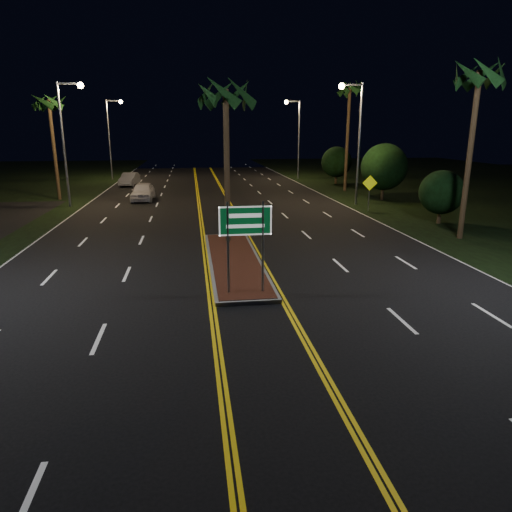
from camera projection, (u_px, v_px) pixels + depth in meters
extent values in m
plane|color=black|center=(257.00, 329.00, 13.41)|extent=(120.00, 120.00, 0.00)
cube|color=gray|center=(235.00, 261.00, 20.07)|extent=(2.25, 10.25, 0.15)
cube|color=#592819|center=(235.00, 259.00, 20.05)|extent=(2.00, 10.00, 0.02)
cylinder|color=gray|center=(228.00, 249.00, 15.53)|extent=(0.08, 0.08, 3.20)
cylinder|color=gray|center=(263.00, 247.00, 15.69)|extent=(0.08, 0.08, 3.20)
cube|color=#07471E|center=(245.00, 221.00, 15.36)|extent=(1.80, 0.04, 1.00)
cube|color=white|center=(245.00, 221.00, 15.34)|extent=(1.80, 0.01, 1.00)
cylinder|color=gray|center=(64.00, 146.00, 33.63)|extent=(0.18, 0.18, 9.00)
cube|color=gray|center=(69.00, 84.00, 32.58)|extent=(1.60, 0.12, 0.12)
sphere|color=#EDB66A|center=(80.00, 85.00, 32.71)|extent=(0.44, 0.44, 0.44)
cylinder|color=gray|center=(109.00, 140.00, 52.72)|extent=(0.18, 0.18, 9.00)
cube|color=gray|center=(113.00, 101.00, 51.67)|extent=(1.60, 0.12, 0.12)
sphere|color=#EDB66A|center=(121.00, 102.00, 51.80)|extent=(0.44, 0.44, 0.44)
cylinder|color=gray|center=(359.00, 146.00, 34.68)|extent=(0.18, 0.18, 9.00)
cube|color=gray|center=(352.00, 85.00, 33.41)|extent=(1.60, 0.12, 0.12)
sphere|color=#EDB66A|center=(342.00, 86.00, 33.33)|extent=(0.44, 0.44, 0.44)
cylinder|color=gray|center=(299.00, 140.00, 53.77)|extent=(0.18, 0.18, 9.00)
cube|color=gray|center=(293.00, 101.00, 52.50)|extent=(1.60, 0.12, 0.12)
sphere|color=#EDB66A|center=(286.00, 102.00, 52.42)|extent=(0.44, 0.44, 0.44)
cylinder|color=#382819|center=(227.00, 170.00, 22.43)|extent=(0.28, 0.28, 7.50)
cylinder|color=#382819|center=(54.00, 151.00, 37.34)|extent=(0.28, 0.28, 8.00)
cylinder|color=#382819|center=(469.00, 158.00, 23.50)|extent=(0.28, 0.28, 8.50)
cylinder|color=#382819|center=(347.00, 140.00, 42.49)|extent=(0.28, 0.28, 9.50)
cylinder|color=#382819|center=(439.00, 216.00, 28.46)|extent=(0.24, 0.24, 0.90)
sphere|color=black|center=(442.00, 192.00, 28.06)|extent=(2.70, 2.70, 2.70)
cylinder|color=#382819|center=(382.00, 192.00, 38.03)|extent=(0.24, 0.24, 1.26)
sphere|color=black|center=(384.00, 167.00, 37.47)|extent=(3.78, 3.78, 3.78)
cylinder|color=#382819|center=(336.00, 179.00, 49.48)|extent=(0.24, 0.24, 1.08)
sphere|color=black|center=(337.00, 162.00, 49.00)|extent=(3.24, 3.24, 3.24)
imported|color=silver|center=(143.00, 190.00, 37.74)|extent=(2.33, 5.20, 1.72)
imported|color=silver|center=(129.00, 178.00, 48.00)|extent=(2.54, 4.82, 1.54)
cylinder|color=gray|center=(369.00, 196.00, 32.59)|extent=(0.07, 0.07, 2.23)
cube|color=#D2DB0B|center=(370.00, 183.00, 32.33)|extent=(1.07, 0.08, 1.07)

